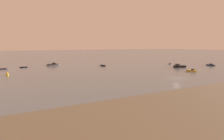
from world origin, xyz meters
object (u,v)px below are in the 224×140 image
at_px(rowboat_moored_1, 24,67).
at_px(channel_buoy, 7,74).
at_px(rowboat_moored_0, 2,69).
at_px(motorboat_moored_1, 178,67).
at_px(sailboat_moored_1, 53,65).
at_px(rowboat_moored_2, 170,64).
at_px(motorboat_moored_0, 193,71).
at_px(rowboat_moored_3, 103,66).
at_px(sailboat_moored_0, 211,65).

bearing_deg(rowboat_moored_1, channel_buoy, 77.62).
xyz_separation_m(rowboat_moored_0, motorboat_moored_1, (68.56, -31.14, 0.19)).
xyz_separation_m(rowboat_moored_1, sailboat_moored_1, (13.68, 2.83, 0.18)).
bearing_deg(rowboat_moored_2, motorboat_moored_0, 13.84).
relative_size(rowboat_moored_2, rowboat_moored_3, 0.89).
xyz_separation_m(rowboat_moored_1, rowboat_moored_3, (33.81, -11.39, 0.06)).
xyz_separation_m(sailboat_moored_1, rowboat_moored_3, (20.13, -14.22, -0.13)).
bearing_deg(sailboat_moored_0, motorboat_moored_1, -97.20).
bearing_deg(channel_buoy, motorboat_moored_1, -8.98).
distance_m(rowboat_moored_0, sailboat_moored_0, 94.35).
height_order(rowboat_moored_0, channel_buoy, channel_buoy).
xyz_separation_m(rowboat_moored_0, rowboat_moored_2, (77.28, -18.16, 0.02)).
bearing_deg(rowboat_moored_0, channel_buoy, -82.81).
distance_m(rowboat_moored_1, sailboat_moored_1, 13.97).
xyz_separation_m(sailboat_moored_1, channel_buoy, (-21.44, -25.84, 0.13)).
height_order(rowboat_moored_1, motorboat_moored_1, motorboat_moored_1).
height_order(motorboat_moored_0, rowboat_moored_1, motorboat_moored_0).
distance_m(motorboat_moored_0, channel_buoy, 65.34).
bearing_deg(rowboat_moored_2, rowboat_moored_3, -60.27).
bearing_deg(rowboat_moored_3, rowboat_moored_1, -108.53).
height_order(rowboat_moored_0, rowboat_moored_2, rowboat_moored_2).
distance_m(rowboat_moored_2, rowboat_moored_3, 36.17).
xyz_separation_m(motorboat_moored_0, motorboat_moored_1, (7.10, 13.48, 0.11)).
bearing_deg(sailboat_moored_1, motorboat_moored_0, -51.34).
distance_m(motorboat_moored_1, sailboat_moored_1, 59.03).
height_order(motorboat_moored_1, sailboat_moored_1, sailboat_moored_1).
bearing_deg(motorboat_moored_0, rowboat_moored_3, -149.18).
bearing_deg(motorboat_moored_1, motorboat_moored_0, 75.51).
bearing_deg(rowboat_moored_3, rowboat_moored_2, 75.11).
xyz_separation_m(rowboat_moored_0, sailboat_moored_1, (22.20, 5.40, 0.16)).
distance_m(motorboat_moored_1, channel_buoy, 68.63).
height_order(sailboat_moored_0, rowboat_moored_3, sailboat_moored_0).
height_order(sailboat_moored_0, motorboat_moored_0, sailboat_moored_0).
bearing_deg(rowboat_moored_1, motorboat_moored_0, 144.53).
height_order(rowboat_moored_0, rowboat_moored_1, rowboat_moored_0).
distance_m(rowboat_moored_1, rowboat_moored_2, 71.82).
distance_m(sailboat_moored_0, rowboat_moored_1, 87.50).
bearing_deg(rowboat_moored_3, motorboat_moored_0, 28.19).
xyz_separation_m(motorboat_moored_1, rowboat_moored_3, (-26.23, 22.33, -0.16)).
relative_size(sailboat_moored_1, channel_buoy, 3.27).
distance_m(rowboat_moored_0, channel_buoy, 20.45).
xyz_separation_m(motorboat_moored_0, sailboat_moored_1, (-39.26, 50.03, 0.08)).
relative_size(motorboat_moored_1, rowboat_moored_2, 1.56).
bearing_deg(motorboat_moored_1, channel_buoy, 4.30).
relative_size(sailboat_moored_0, rowboat_moored_3, 1.19).
bearing_deg(channel_buoy, sailboat_moored_0, -8.82).
relative_size(sailboat_moored_0, motorboat_moored_1, 0.85).
xyz_separation_m(sailboat_moored_0, channel_buoy, (-87.25, 13.54, 0.22)).
bearing_deg(channel_buoy, rowboat_moored_1, 71.37).
xyz_separation_m(sailboat_moored_0, rowboat_moored_1, (-79.50, 36.55, -0.10)).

